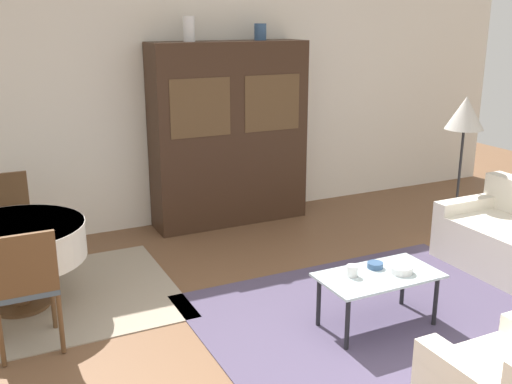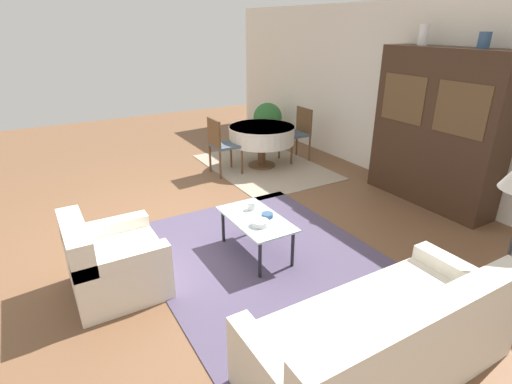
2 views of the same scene
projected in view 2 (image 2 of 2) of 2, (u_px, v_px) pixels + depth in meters
ground_plane at (189, 233)px, 4.90m from camera, size 14.00×14.00×0.00m
wall_back at (407, 97)px, 6.06m from camera, size 10.00×0.06×2.70m
area_rug at (263, 257)px, 4.41m from camera, size 2.89×2.36×0.01m
dining_rug at (265, 166)px, 7.17m from camera, size 2.49×1.76×0.01m
couch at (384, 341)px, 2.85m from camera, size 0.88×2.01×0.80m
armchair at (112, 263)px, 3.76m from camera, size 0.85×0.82×0.77m
coffee_table at (256, 222)px, 4.32m from camera, size 0.95×0.52×0.44m
display_cabinet at (437, 129)px, 5.40m from camera, size 1.82×0.48×2.11m
dining_table at (262, 135)px, 6.98m from camera, size 1.15×1.15×0.72m
dining_chair_near at (221, 142)px, 6.62m from camera, size 0.44×0.44×0.95m
dining_chair_far at (299, 130)px, 7.35m from camera, size 0.44×0.44×0.95m
cup at (251, 206)px, 4.48m from camera, size 0.09×0.09×0.09m
bowl at (260, 223)px, 4.13m from camera, size 0.18×0.18×0.06m
bowl_small at (267, 215)px, 4.31m from camera, size 0.13×0.13×0.05m
vase_tall at (424, 35)px, 5.30m from camera, size 0.13×0.13×0.27m
vase_short at (484, 40)px, 4.64m from camera, size 0.14×0.14×0.18m
potted_plant at (268, 119)px, 8.59m from camera, size 0.61×0.61×0.82m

